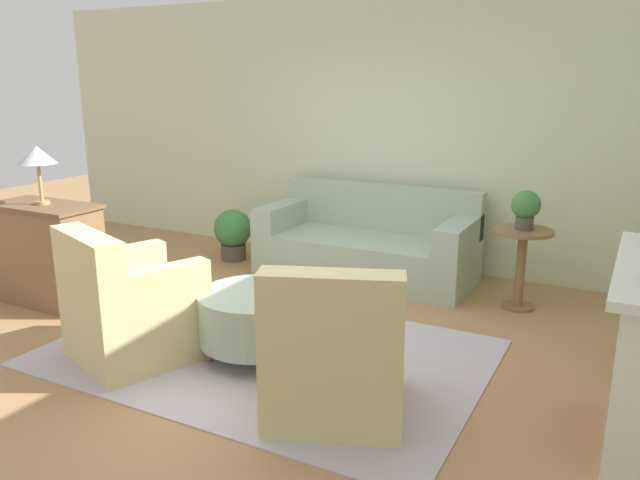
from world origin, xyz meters
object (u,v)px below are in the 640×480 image
(armchair_left, at_px, (128,309))
(armchair_right, at_px, (335,356))
(table_lamp, at_px, (37,157))
(ottoman_table, at_px, (258,316))
(potted_plant_floor, at_px, (233,232))
(couch, at_px, (368,245))
(dresser, at_px, (48,252))
(potted_plant_on_side_table, at_px, (526,207))
(side_table, at_px, (522,256))

(armchair_left, xyz_separation_m, armchair_right, (1.63, 0.00, 0.00))
(armchair_right, distance_m, table_lamp, 3.28)
(ottoman_table, xyz_separation_m, potted_plant_floor, (-1.61, 1.95, 0.00))
(couch, distance_m, potted_plant_floor, 1.56)
(dresser, height_order, potted_plant_floor, dresser)
(potted_plant_floor, bearing_deg, potted_plant_on_side_table, -1.46)
(table_lamp, bearing_deg, couch, 43.05)
(ottoman_table, height_order, potted_plant_on_side_table, potted_plant_on_side_table)
(ottoman_table, distance_m, potted_plant_floor, 2.53)
(potted_plant_floor, bearing_deg, dresser, -108.77)
(couch, bearing_deg, potted_plant_on_side_table, -8.98)
(couch, distance_m, armchair_right, 2.73)
(dresser, distance_m, potted_plant_floor, 1.99)
(dresser, bearing_deg, table_lamp, 0.00)
(armchair_right, relative_size, dresser, 1.03)
(armchair_left, height_order, side_table, armchair_left)
(table_lamp, bearing_deg, side_table, 25.79)
(ottoman_table, relative_size, potted_plant_on_side_table, 2.52)
(side_table, height_order, potted_plant_floor, side_table)
(potted_plant_on_side_table, bearing_deg, couch, 171.02)
(armchair_right, bearing_deg, side_table, 74.95)
(couch, distance_m, armchair_left, 2.68)
(side_table, bearing_deg, armchair_left, -134.06)
(armchair_right, height_order, potted_plant_on_side_table, potted_plant_on_side_table)
(armchair_left, xyz_separation_m, potted_plant_on_side_table, (2.26, 2.33, 0.53))
(armchair_right, distance_m, dresser, 3.14)
(armchair_right, relative_size, potted_plant_floor, 1.83)
(potted_plant_on_side_table, xyz_separation_m, potted_plant_floor, (-3.08, 0.08, -0.59))
(potted_plant_on_side_table, relative_size, potted_plant_floor, 0.60)
(potted_plant_on_side_table, bearing_deg, side_table, -108.43)
(armchair_right, distance_m, ottoman_table, 0.96)
(armchair_left, xyz_separation_m, dresser, (-1.46, 0.53, 0.09))
(couch, relative_size, armchair_left, 2.07)
(armchair_left, bearing_deg, side_table, 45.94)
(couch, distance_m, ottoman_table, 2.12)
(couch, height_order, armchair_left, armchair_left)
(side_table, height_order, table_lamp, table_lamp)
(armchair_right, xyz_separation_m, ottoman_table, (-0.85, 0.46, -0.07))
(potted_plant_on_side_table, height_order, table_lamp, table_lamp)
(armchair_left, distance_m, potted_plant_floor, 2.55)
(potted_plant_on_side_table, bearing_deg, armchair_left, -134.06)
(armchair_right, bearing_deg, potted_plant_floor, 135.54)
(side_table, xyz_separation_m, table_lamp, (-3.72, -1.80, 0.83))
(couch, bearing_deg, table_lamp, -136.95)
(armchair_left, bearing_deg, potted_plant_floor, 108.92)
(potted_plant_floor, xyz_separation_m, table_lamp, (-0.64, -1.88, 1.00))
(armchair_left, height_order, armchair_right, same)
(armchair_left, bearing_deg, ottoman_table, 30.36)
(armchair_left, distance_m, armchair_right, 1.63)
(dresser, bearing_deg, ottoman_table, -1.90)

